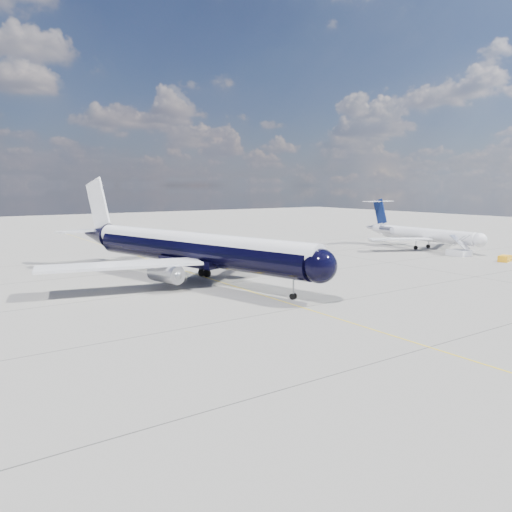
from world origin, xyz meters
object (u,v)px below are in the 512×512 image
object	(u,v)px
regional_jet	(419,233)
service_tug	(505,259)
main_airliner	(187,248)
boarding_stair	(459,252)

from	to	relation	value
regional_jet	service_tug	size ratio (longest dim) A/B	9.94
main_airliner	service_tug	size ratio (longest dim) A/B	16.32
boarding_stair	regional_jet	bearing A→B (deg)	77.58
main_airliner	service_tug	world-z (taller)	main_airliner
regional_jet	boarding_stair	distance (m)	11.01
regional_jet	service_tug	xyz separation A→B (m)	(-2.56, -18.72, -2.50)
regional_jet	service_tug	world-z (taller)	regional_jet
main_airliner	boarding_stair	distance (m)	49.66
service_tug	boarding_stair	bearing A→B (deg)	76.85
regional_jet	boarding_stair	world-z (taller)	regional_jet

